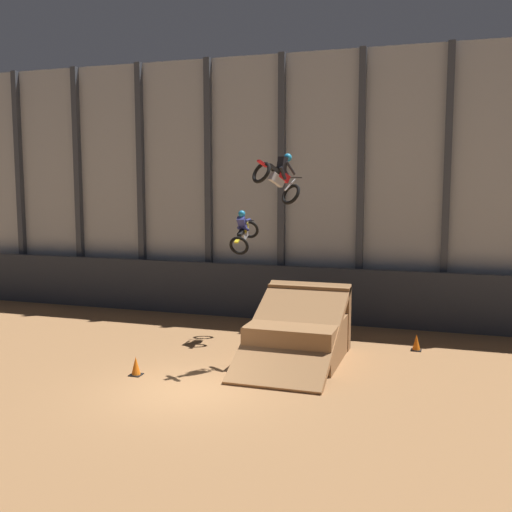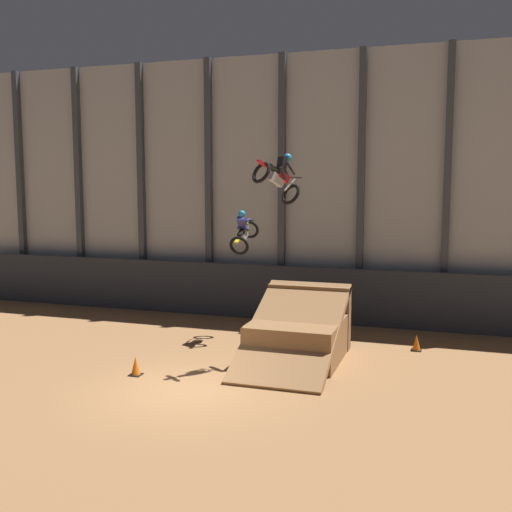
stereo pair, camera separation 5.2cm
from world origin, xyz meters
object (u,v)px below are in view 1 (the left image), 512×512
dirt_ramp (300,333)px  traffic_cone_near_ramp (416,343)px  rider_bike_right_air (279,177)px  rider_bike_left_air (244,232)px  traffic_cone_arena_edge (136,366)px

dirt_ramp → traffic_cone_near_ramp: dirt_ramp is taller
rider_bike_right_air → traffic_cone_near_ramp: rider_bike_right_air is taller
rider_bike_left_air → traffic_cone_arena_edge: size_ratio=3.22×
rider_bike_left_air → traffic_cone_arena_edge: rider_bike_left_air is taller
dirt_ramp → traffic_cone_near_ramp: bearing=28.7°
rider_bike_left_air → traffic_cone_arena_edge: (-1.65, -5.27, -3.73)m
traffic_cone_near_ramp → traffic_cone_arena_edge: 9.64m
rider_bike_left_air → dirt_ramp: bearing=-36.9°
traffic_cone_arena_edge → rider_bike_left_air: bearing=72.7°
dirt_ramp → rider_bike_left_air: rider_bike_left_air is taller
rider_bike_left_air → traffic_cone_arena_edge: bearing=-108.9°
rider_bike_right_air → traffic_cone_near_ramp: size_ratio=3.11×
rider_bike_right_air → traffic_cone_arena_edge: size_ratio=3.11×
rider_bike_left_air → traffic_cone_near_ramp: size_ratio=3.22×
dirt_ramp → rider_bike_right_air: 5.29m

